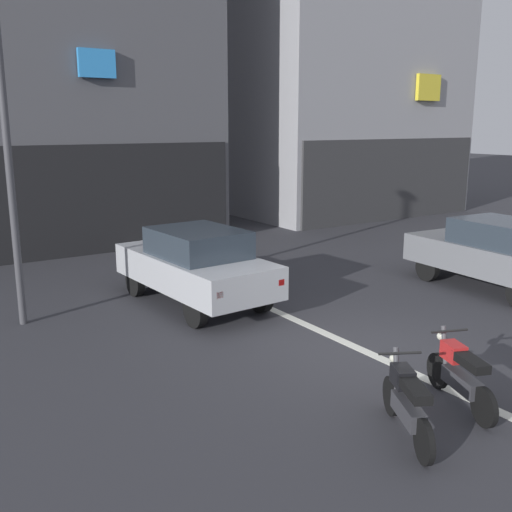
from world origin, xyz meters
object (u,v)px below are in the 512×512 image
(motorcycle_red_row_left_mid, at_px, (460,374))
(street_lamp, at_px, (4,108))
(car_grey_parked_kerbside, at_px, (497,252))
(motorcycle_black_row_leftmost, at_px, (407,402))
(car_silver_crossing_near, at_px, (196,264))

(motorcycle_red_row_left_mid, bearing_deg, street_lamp, 121.85)
(street_lamp, bearing_deg, car_grey_parked_kerbside, -19.98)
(motorcycle_black_row_leftmost, bearing_deg, car_grey_parked_kerbside, 27.15)
(car_silver_crossing_near, xyz_separation_m, motorcycle_red_row_left_mid, (0.84, -6.08, -0.43))
(car_grey_parked_kerbside, relative_size, motorcycle_black_row_leftmost, 2.78)
(car_silver_crossing_near, distance_m, car_grey_parked_kerbside, 6.92)
(motorcycle_red_row_left_mid, bearing_deg, motorcycle_black_row_leftmost, -171.91)
(car_silver_crossing_near, height_order, motorcycle_black_row_leftmost, car_silver_crossing_near)
(car_silver_crossing_near, relative_size, car_grey_parked_kerbside, 1.00)
(car_silver_crossing_near, xyz_separation_m, car_grey_parked_kerbside, (6.32, -2.81, 0.00))
(car_silver_crossing_near, distance_m, motorcycle_black_row_leftmost, 6.28)
(car_grey_parked_kerbside, bearing_deg, motorcycle_black_row_leftmost, -152.85)
(car_silver_crossing_near, height_order, motorcycle_red_row_left_mid, car_silver_crossing_near)
(car_grey_parked_kerbside, distance_m, street_lamp, 10.80)
(street_lamp, height_order, motorcycle_black_row_leftmost, street_lamp)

